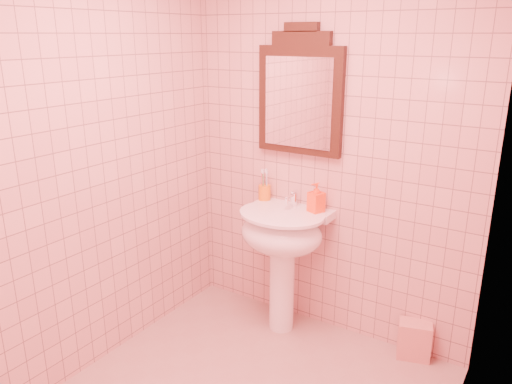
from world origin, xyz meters
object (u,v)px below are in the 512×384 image
Objects in this scene: pedestal_sink at (282,241)px; mirror at (300,95)px; towel at (414,340)px; soap_dispenser at (316,198)px; toothbrush_cup at (264,192)px.

mirror is at bearing 90.00° from pedestal_sink.
pedestal_sink is 1.05m from towel.
soap_dispenser is (0.18, -0.07, -0.64)m from mirror.
toothbrush_cup is (-0.24, -0.04, -0.69)m from mirror.
soap_dispenser is at bearing -177.07° from towel.
pedestal_sink is 4.38× the size of soap_dispenser.
pedestal_sink reaches higher than towel.
toothbrush_cup is at bearing -161.65° from soap_dispenser.
toothbrush_cup is 1.37m from towel.
mirror is 3.36× the size of towel.
pedestal_sink is 4.40× the size of toothbrush_cup.
towel is (0.88, -0.03, -1.48)m from mirror.
towel is at bearing 25.49° from soap_dispenser.
toothbrush_cup is 0.80× the size of towel.
towel is at bearing 10.83° from pedestal_sink.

